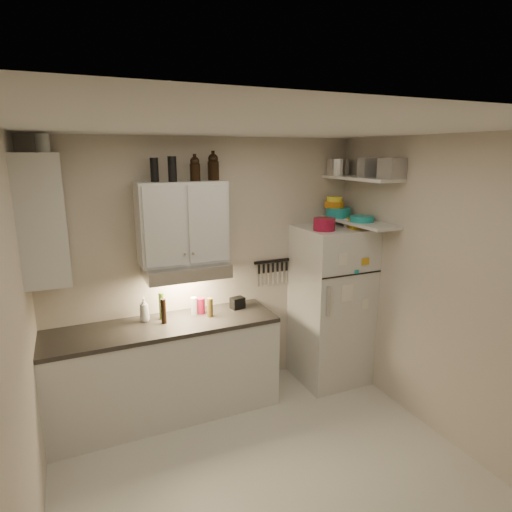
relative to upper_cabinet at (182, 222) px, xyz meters
name	(u,v)px	position (x,y,z in m)	size (l,w,h in m)	color
floor	(274,481)	(0.30, -1.33, -1.84)	(3.20, 3.00, 0.02)	beige
ceiling	(278,126)	(0.30, -1.33, 0.78)	(3.20, 3.00, 0.02)	silver
back_wall	(209,269)	(0.30, 0.18, -0.53)	(3.20, 0.02, 2.60)	#BEB3A2
left_wall	(13,368)	(-1.31, -1.33, -0.53)	(0.02, 3.00, 2.60)	#BEB3A2
right_wall	(446,292)	(1.91, -1.33, -0.53)	(0.02, 3.00, 2.60)	#BEB3A2
base_cabinet	(166,372)	(-0.25, -0.14, -1.39)	(2.10, 0.60, 0.88)	silver
countertop	(163,326)	(-0.25, -0.14, -0.93)	(2.10, 0.62, 0.04)	#2D2A27
upper_cabinet	(182,222)	(0.00, 0.00, 0.00)	(0.80, 0.33, 0.75)	silver
side_cabinet	(43,218)	(-1.14, -0.14, 0.12)	(0.33, 0.55, 1.00)	silver
range_hood	(186,270)	(0.00, -0.06, -0.44)	(0.76, 0.46, 0.12)	silver
fridge	(331,305)	(1.55, -0.18, -0.98)	(0.70, 0.68, 1.70)	silver
shelf_hi	(361,178)	(1.75, -0.31, 0.38)	(0.30, 0.95, 0.03)	silver
shelf_lo	(358,222)	(1.75, -0.31, -0.07)	(0.30, 0.95, 0.03)	silver
knife_strip	(272,261)	(1.00, 0.15, -0.51)	(0.42, 0.02, 0.03)	black
dutch_oven	(324,224)	(1.35, -0.29, -0.06)	(0.22, 0.22, 0.13)	maroon
book_stack	(358,223)	(1.76, -0.29, -0.08)	(0.21, 0.26, 0.09)	gold
spice_jar	(346,223)	(1.67, -0.21, -0.08)	(0.05, 0.05, 0.09)	silver
stock_pot	(338,167)	(1.71, 0.05, 0.48)	(0.24, 0.24, 0.17)	silver
tin_a	(370,167)	(1.79, -0.39, 0.49)	(0.19, 0.17, 0.19)	#AAAAAD
tin_b	(392,169)	(1.79, -0.69, 0.48)	(0.19, 0.19, 0.19)	#AAAAAD
bowl_teal	(338,212)	(1.70, -0.02, 0.00)	(0.26, 0.26, 0.11)	teal
bowl_orange	(334,204)	(1.66, 0.00, 0.09)	(0.21, 0.21, 0.06)	#BD7211
bowl_yellow	(334,199)	(1.66, 0.00, 0.15)	(0.16, 0.16, 0.05)	yellow
plates	(362,219)	(1.74, -0.37, -0.02)	(0.24, 0.24, 0.06)	teal
growler_a	(195,169)	(0.13, -0.04, 0.49)	(0.09, 0.09, 0.22)	black
growler_b	(213,167)	(0.32, 0.01, 0.50)	(0.10, 0.10, 0.25)	black
thermos_a	(172,169)	(-0.08, -0.06, 0.48)	(0.08, 0.08, 0.22)	black
thermos_b	(154,170)	(-0.23, 0.00, 0.48)	(0.07, 0.07, 0.21)	black
side_jar	(42,143)	(-1.08, -0.11, 0.69)	(0.10, 0.10, 0.14)	silver
soap_bottle	(144,308)	(-0.39, 0.00, -0.77)	(0.10, 0.10, 0.26)	silver
pepper_mill	(210,307)	(0.20, -0.13, -0.81)	(0.06, 0.06, 0.18)	brown
oil_bottle	(162,306)	(-0.23, -0.01, -0.78)	(0.05, 0.05, 0.26)	#3C5A16
vinegar_bottle	(164,311)	(-0.24, -0.12, -0.79)	(0.05, 0.05, 0.23)	black
clear_bottle	(194,306)	(0.08, -0.03, -0.82)	(0.06, 0.06, 0.18)	silver
red_jar	(201,306)	(0.15, -0.02, -0.83)	(0.08, 0.08, 0.16)	maroon
caddy	(237,303)	(0.53, -0.03, -0.85)	(0.13, 0.09, 0.11)	black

